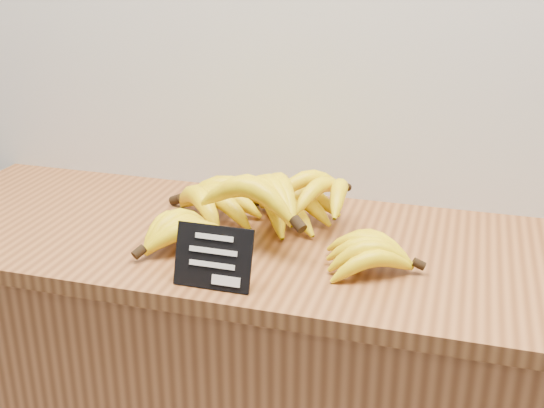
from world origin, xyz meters
The scene contains 3 objects.
counter_top centered at (0.16, 2.75, 0.92)m, with size 1.55×0.54×0.03m, color #93582D.
chalkboard_sign centered at (0.11, 2.54, 0.98)m, with size 0.13×0.01×0.11m, color black.
banana_pile centered at (0.13, 2.76, 0.98)m, with size 0.56×0.40×0.13m.
Camera 1 is at (0.49, 1.59, 1.48)m, focal length 45.00 mm.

